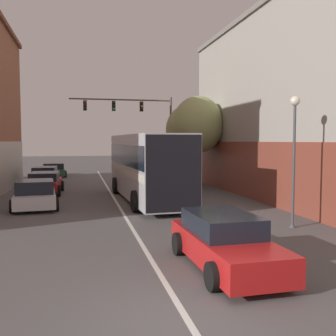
% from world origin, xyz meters
% --- Properties ---
extents(ground_plane, '(160.00, 160.00, 0.00)m').
position_xyz_m(ground_plane, '(0.00, 0.00, 0.00)').
color(ground_plane, '#565454').
extents(lane_center_line, '(0.14, 41.56, 0.01)m').
position_xyz_m(lane_center_line, '(0.00, 14.78, 0.00)').
color(lane_center_line, silver).
rests_on(lane_center_line, ground_plane).
extents(building_right_storefront, '(7.23, 20.60, 10.54)m').
position_xyz_m(building_right_storefront, '(10.94, 13.44, 5.38)').
color(building_right_storefront, '#9E998E').
rests_on(building_right_storefront, ground_plane).
extents(bus, '(3.16, 10.71, 3.58)m').
position_xyz_m(bus, '(1.68, 14.31, 2.00)').
color(bus, '#B7B7BC').
rests_on(bus, ground_plane).
extents(hatchback_foreground, '(2.05, 4.53, 1.36)m').
position_xyz_m(hatchback_foreground, '(1.74, 2.71, 0.65)').
color(hatchback_foreground, red).
rests_on(hatchback_foreground, ground_plane).
extents(parked_car_left_near, '(2.39, 4.03, 1.36)m').
position_xyz_m(parked_car_left_near, '(-4.01, 13.14, 0.64)').
color(parked_car_left_near, silver).
rests_on(parked_car_left_near, ground_plane).
extents(parked_car_left_mid, '(2.12, 4.52, 1.35)m').
position_xyz_m(parked_car_left_mid, '(-4.37, 23.61, 0.65)').
color(parked_car_left_mid, navy).
rests_on(parked_car_left_mid, ground_plane).
extents(parked_car_left_far, '(2.51, 4.68, 1.23)m').
position_xyz_m(parked_car_left_far, '(-4.25, 30.64, 0.59)').
color(parked_car_left_far, '#285633').
rests_on(parked_car_left_far, ground_plane).
extents(parked_car_left_distant, '(2.13, 4.29, 1.35)m').
position_xyz_m(parked_car_left_distant, '(-3.97, 18.30, 0.65)').
color(parked_car_left_distant, red).
rests_on(parked_car_left_distant, ground_plane).
extents(traffic_signal_gantry, '(8.36, 0.36, 6.89)m').
position_xyz_m(traffic_signal_gantry, '(2.92, 25.55, 5.13)').
color(traffic_signal_gantry, '#514C47').
rests_on(traffic_signal_gantry, ground_plane).
extents(street_lamp, '(0.36, 0.36, 4.89)m').
position_xyz_m(street_lamp, '(5.89, 6.50, 3.08)').
color(street_lamp, '#47474C').
rests_on(street_lamp, ground_plane).
extents(street_tree_near, '(3.41, 3.07, 5.91)m').
position_xyz_m(street_tree_near, '(5.91, 20.84, 4.02)').
color(street_tree_near, '#3D2D1E').
rests_on(street_tree_near, ground_plane).
extents(street_tree_far, '(3.52, 3.16, 6.28)m').
position_xyz_m(street_tree_far, '(6.01, 19.08, 4.34)').
color(street_tree_far, '#4C3823').
rests_on(street_tree_far, ground_plane).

